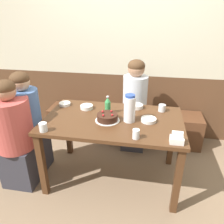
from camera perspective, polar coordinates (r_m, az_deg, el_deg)
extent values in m
plane|color=#846B51|center=(2.58, 0.22, -16.41)|extent=(12.00, 12.00, 0.00)
cube|color=brown|center=(3.23, 3.48, 2.03)|extent=(4.80, 0.04, 0.89)
cube|color=beige|center=(2.97, 4.17, 24.82)|extent=(4.80, 0.04, 1.61)
cube|color=#56331E|center=(3.13, 2.88, -3.40)|extent=(2.13, 0.38, 0.43)
cube|color=#4C2D19|center=(2.17, 0.25, -2.20)|extent=(1.37, 0.81, 0.03)
cube|color=#4C2D19|center=(2.27, -17.82, -13.10)|extent=(0.06, 0.06, 0.70)
cube|color=#4C2D19|center=(2.08, 16.66, -17.08)|extent=(0.06, 0.06, 0.70)
cube|color=#4C2D19|center=(2.81, -11.35, -4.42)|extent=(0.06, 0.06, 0.70)
cube|color=#4C2D19|center=(2.65, 15.33, -6.76)|extent=(0.06, 0.06, 0.70)
cylinder|color=white|center=(2.13, -1.20, -2.17)|extent=(0.24, 0.24, 0.01)
cylinder|color=#381E14|center=(2.11, -1.21, -1.33)|extent=(0.20, 0.20, 0.06)
sphere|color=red|center=(2.05, -2.32, -0.88)|extent=(0.02, 0.02, 0.02)
sphere|color=red|center=(2.06, 0.07, -0.77)|extent=(0.02, 0.02, 0.02)
sphere|color=red|center=(2.14, -0.16, 0.23)|extent=(0.02, 0.02, 0.02)
sphere|color=red|center=(2.13, -2.46, 0.13)|extent=(0.02, 0.02, 0.02)
cylinder|color=white|center=(2.08, 4.62, 0.73)|extent=(0.11, 0.11, 0.25)
cylinder|color=#28479E|center=(2.02, 4.75, 4.23)|extent=(0.09, 0.09, 0.02)
cylinder|color=#388E4C|center=(2.25, -1.13, 1.16)|extent=(0.06, 0.06, 0.13)
cone|color=#388E4C|center=(2.22, -1.15, 3.23)|extent=(0.06, 0.06, 0.05)
cylinder|color=silver|center=(2.21, -1.16, 4.00)|extent=(0.03, 0.03, 0.01)
cube|color=white|center=(1.85, 16.52, -7.03)|extent=(0.11, 0.08, 0.05)
cube|color=white|center=(1.82, 16.72, -5.63)|extent=(0.09, 0.03, 0.05)
cylinder|color=white|center=(2.39, -6.64, 1.32)|extent=(0.14, 0.14, 0.04)
cylinder|color=white|center=(2.52, -12.22, 2.08)|extent=(0.13, 0.13, 0.03)
cylinder|color=white|center=(2.14, 9.54, -2.02)|extent=(0.15, 0.15, 0.03)
cylinder|color=white|center=(2.41, 6.51, 1.53)|extent=(0.14, 0.14, 0.04)
cylinder|color=silver|center=(1.84, 6.28, -5.74)|extent=(0.06, 0.06, 0.08)
cylinder|color=silver|center=(2.03, -17.54, -3.80)|extent=(0.07, 0.07, 0.08)
cylinder|color=silver|center=(2.37, 12.92, 1.03)|extent=(0.07, 0.07, 0.07)
cube|color=#33333D|center=(2.97, 5.59, -4.98)|extent=(0.30, 0.34, 0.45)
cylinder|color=silver|center=(2.76, 6.02, 3.92)|extent=(0.30, 0.30, 0.54)
sphere|color=#A87A5B|center=(2.65, 6.37, 11.17)|extent=(0.20, 0.20, 0.20)
ellipsoid|color=#4C331E|center=(2.64, 6.41, 11.91)|extent=(0.20, 0.20, 0.15)
cube|color=#33333D|center=(2.56, -22.62, -12.51)|extent=(0.34, 0.30, 0.45)
cylinder|color=#BC4C47|center=(2.32, -24.57, -2.96)|extent=(0.37, 0.37, 0.51)
sphere|color=#A87A5B|center=(2.19, -26.15, 4.95)|extent=(0.19, 0.19, 0.19)
ellipsoid|color=#4C331E|center=(2.18, -26.31, 5.76)|extent=(0.19, 0.19, 0.14)
cube|color=#33333D|center=(2.73, -19.97, -9.56)|extent=(0.34, 0.30, 0.45)
cylinder|color=#4C70AD|center=(2.50, -21.59, -0.31)|extent=(0.31, 0.31, 0.52)
sphere|color=tan|center=(2.38, -22.91, 7.24)|extent=(0.19, 0.19, 0.19)
ellipsoid|color=#4C331E|center=(2.37, -23.04, 8.00)|extent=(0.19, 0.19, 0.14)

